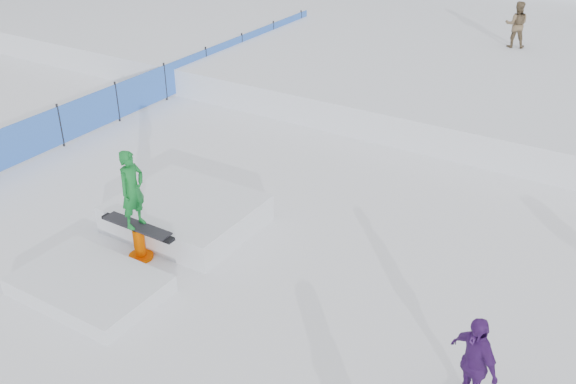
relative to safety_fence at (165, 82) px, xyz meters
The scene contains 6 objects.
ground 9.28m from the safety_fence, 45.44° to the right, with size 120.00×120.00×0.00m, color white.
snow_midrise 11.43m from the safety_fence, 55.34° to the left, with size 50.00×18.00×0.80m, color white.
safety_fence is the anchor object (origin of this frame).
walker_olive 11.11m from the safety_fence, 45.76° to the left, with size 0.70×0.55×1.44m, color brown.
spectator_purple 12.90m from the safety_fence, 30.95° to the right, with size 0.84×0.35×1.44m, color #491D6D.
jib_rail_feature 7.66m from the safety_fence, 49.34° to the right, with size 2.60×4.40×2.11m.
Camera 1 is at (5.79, -6.52, 6.59)m, focal length 40.00 mm.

